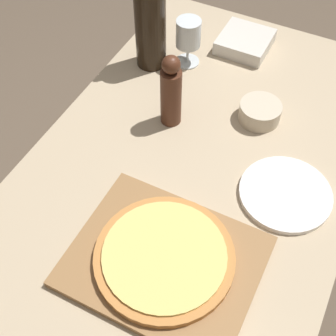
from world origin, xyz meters
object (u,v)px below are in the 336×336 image
object	(u,v)px
pizza	(164,257)
wine_glass	(188,35)
wine_bottle	(150,19)
pepper_mill	(171,92)
small_bowl	(260,112)

from	to	relation	value
pizza	wine_glass	size ratio (longest dim) A/B	2.06
wine_bottle	pepper_mill	bearing A→B (deg)	-49.90
small_bowl	wine_glass	bearing A→B (deg)	155.14
pizza	small_bowl	world-z (taller)	small_bowl
wine_bottle	pepper_mill	size ratio (longest dim) A/B	1.74
wine_bottle	small_bowl	world-z (taller)	wine_bottle
wine_bottle	pepper_mill	world-z (taller)	wine_bottle
wine_bottle	wine_glass	distance (m)	0.12
pepper_mill	wine_bottle	bearing A→B (deg)	130.10
wine_glass	small_bowl	world-z (taller)	wine_glass
pepper_mill	wine_glass	xyz separation A→B (m)	(-0.06, 0.24, -0.00)
wine_glass	small_bowl	xyz separation A→B (m)	(0.28, -0.13, -0.07)
pepper_mill	wine_glass	world-z (taller)	pepper_mill
small_bowl	pepper_mill	bearing A→B (deg)	-152.00
wine_bottle	pepper_mill	xyz separation A→B (m)	(0.16, -0.19, -0.05)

